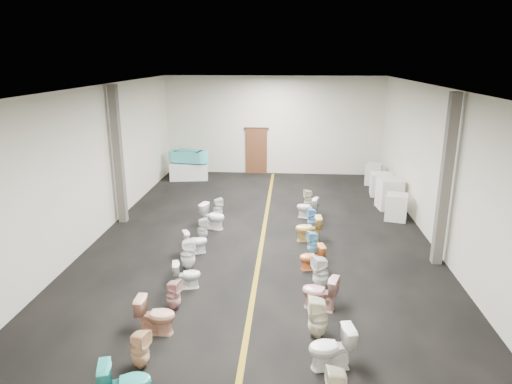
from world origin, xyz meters
TOP-DOWN VIEW (x-y plane):
  - floor at (0.00, 0.00)m, footprint 16.00×16.00m
  - ceiling at (0.00, 0.00)m, footprint 16.00×16.00m
  - wall_back at (0.00, 8.00)m, footprint 10.00×0.00m
  - wall_front at (0.00, -8.00)m, footprint 10.00×0.00m
  - wall_left at (-5.00, 0.00)m, footprint 0.00×16.00m
  - wall_right at (5.00, 0.00)m, footprint 0.00×16.00m
  - aisle_stripe at (0.00, 0.00)m, footprint 0.12×15.60m
  - back_door at (-0.80, 7.94)m, footprint 1.00×0.10m
  - door_frame at (-0.80, 7.95)m, footprint 1.15×0.08m
  - column_left at (-4.75, 1.00)m, footprint 0.25×0.25m
  - column_right at (4.75, -1.50)m, footprint 0.25×0.25m
  - display_table at (-3.74, 6.59)m, footprint 1.77×1.09m
  - bathtub at (-3.74, 6.59)m, footprint 1.84×0.89m
  - appliance_crate_a at (4.40, 1.86)m, footprint 0.85×0.85m
  - appliance_crate_b at (4.40, 3.07)m, footprint 0.89×0.89m
  - appliance_crate_c at (4.40, 4.71)m, footprint 0.86×0.86m
  - appliance_crate_d at (4.40, 6.28)m, footprint 0.83×0.83m
  - toilet_left_0 at (-1.70, -7.23)m, footprint 0.88×0.65m
  - toilet_left_1 at (-1.78, -6.32)m, footprint 0.42×0.41m
  - toilet_left_2 at (-1.80, -5.26)m, footprint 0.77×0.44m
  - toilet_left_3 at (-1.68, -4.36)m, footprint 0.38×0.37m
  - toilet_left_4 at (-1.60, -3.38)m, footprint 0.72×0.51m
  - toilet_left_5 at (-1.80, -2.37)m, footprint 0.44×0.43m
  - toilet_left_6 at (-1.81, -1.39)m, footprint 0.77×0.63m
  - toilet_left_7 at (-1.80, -0.38)m, footprint 0.36×0.35m
  - toilet_left_8 at (-1.64, 0.57)m, footprint 0.90×0.68m
  - toilet_left_9 at (-1.64, 1.53)m, footprint 0.43×0.42m
  - toilet_right_1 at (1.58, -6.08)m, footprint 0.87×0.61m
  - toilet_right_2 at (1.39, -5.15)m, footprint 0.41×0.40m
  - toilet_right_3 at (1.49, -4.10)m, footprint 0.88×0.66m
  - toilet_right_4 at (1.56, -3.17)m, footprint 0.49×0.48m
  - toilet_right_5 at (1.40, -2.16)m, footprint 0.72×0.52m
  - toilet_right_6 at (1.47, -1.25)m, footprint 0.41×0.41m
  - toilet_right_7 at (1.37, -0.26)m, footprint 0.80×0.49m
  - toilet_right_8 at (1.53, 0.80)m, footprint 0.38×0.38m
  - toilet_right_9 at (1.40, 1.80)m, footprint 0.81×0.60m
  - toilet_right_10 at (1.48, 2.81)m, footprint 0.40×0.39m

SIDE VIEW (x-z plane):
  - floor at x=0.00m, z-range 0.00..0.00m
  - aisle_stripe at x=0.00m, z-range 0.00..0.01m
  - toilet_right_5 at x=1.40m, z-range 0.00..0.66m
  - toilet_left_4 at x=-1.60m, z-range 0.00..0.67m
  - toilet_left_7 at x=-1.80m, z-range 0.00..0.68m
  - toilet_right_8 at x=1.53m, z-range 0.00..0.68m
  - toilet_left_6 at x=-1.81m, z-range 0.00..0.69m
  - toilet_left_3 at x=-1.68m, z-range 0.00..0.69m
  - toilet_right_6 at x=1.47m, z-range 0.00..0.70m
  - toilet_right_10 at x=1.48m, z-range 0.00..0.71m
  - toilet_left_9 at x=-1.64m, z-range 0.00..0.72m
  - toilet_left_1 at x=-1.78m, z-range 0.00..0.73m
  - toilet_right_9 at x=1.40m, z-range 0.00..0.74m
  - display_table at x=-3.74m, z-range 0.00..0.74m
  - toilet_right_7 at x=1.37m, z-range 0.00..0.78m
  - toilet_left_2 at x=-1.80m, z-range 0.00..0.78m
  - toilet_right_3 at x=1.49m, z-range 0.00..0.80m
  - toilet_left_0 at x=-1.70m, z-range 0.00..0.80m
  - toilet_right_1 at x=1.58m, z-range 0.00..0.81m
  - toilet_left_8 at x=-1.64m, z-range 0.00..0.82m
  - toilet_right_4 at x=1.56m, z-range 0.00..0.82m
  - toilet_left_5 at x=-1.80m, z-range 0.00..0.83m
  - toilet_right_2 at x=1.39m, z-range 0.00..0.85m
  - appliance_crate_a at x=4.40m, z-range 0.00..0.89m
  - appliance_crate_c at x=4.40m, z-range 0.00..0.90m
  - appliance_crate_d at x=4.40m, z-range 0.00..0.92m
  - appliance_crate_b at x=4.40m, z-range 0.00..1.10m
  - back_door at x=-0.80m, z-range 0.00..2.10m
  - bathtub at x=-3.74m, z-range 0.79..1.34m
  - door_frame at x=-0.80m, z-range 2.07..2.17m
  - wall_back at x=0.00m, z-range -2.75..7.25m
  - wall_front at x=0.00m, z-range -2.75..7.25m
  - wall_left at x=-5.00m, z-range -5.75..10.25m
  - wall_right at x=5.00m, z-range -5.75..10.25m
  - column_left at x=-4.75m, z-range 0.00..4.50m
  - column_right at x=4.75m, z-range 0.00..4.50m
  - ceiling at x=0.00m, z-range 4.50..4.50m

